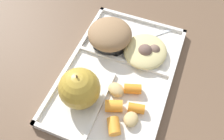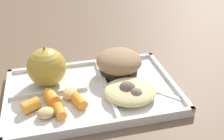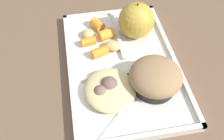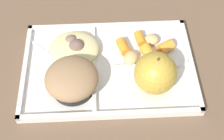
{
  "view_description": "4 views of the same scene",
  "coord_description": "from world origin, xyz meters",
  "px_view_note": "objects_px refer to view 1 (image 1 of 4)",
  "views": [
    {
      "loc": [
        -0.27,
        -0.09,
        0.44
      ],
      "look_at": [
        -0.02,
        0.01,
        0.04
      ],
      "focal_mm": 37.39,
      "sensor_mm": 36.0,
      "label": 1
    },
    {
      "loc": [
        -0.07,
        -0.47,
        0.34
      ],
      "look_at": [
        0.05,
        0.02,
        0.04
      ],
      "focal_mm": 44.2,
      "sensor_mm": 36.0,
      "label": 2
    },
    {
      "loc": [
        0.35,
        -0.09,
        0.42
      ],
      "look_at": [
        0.04,
        -0.03,
        0.05
      ],
      "focal_mm": 41.0,
      "sensor_mm": 36.0,
      "label": 3
    },
    {
      "loc": [
        0.01,
        0.37,
        0.53
      ],
      "look_at": [
        -0.01,
        0.03,
        0.05
      ],
      "focal_mm": 49.36,
      "sensor_mm": 36.0,
      "label": 4
    }
  ],
  "objects_px": {
    "lunch_tray": "(118,74)",
    "plastic_fork": "(145,39)",
    "bran_muffin": "(110,36)",
    "green_apple": "(80,88)"
  },
  "relations": [
    {
      "from": "green_apple",
      "to": "plastic_fork",
      "type": "bearing_deg",
      "value": -19.95
    },
    {
      "from": "lunch_tray",
      "to": "plastic_fork",
      "type": "height_order",
      "value": "lunch_tray"
    },
    {
      "from": "green_apple",
      "to": "bran_muffin",
      "type": "distance_m",
      "value": 0.16
    },
    {
      "from": "lunch_tray",
      "to": "plastic_fork",
      "type": "xyz_separation_m",
      "value": [
        0.12,
        -0.03,
        0.01
      ]
    },
    {
      "from": "bran_muffin",
      "to": "green_apple",
      "type": "bearing_deg",
      "value": -180.0
    },
    {
      "from": "lunch_tray",
      "to": "plastic_fork",
      "type": "distance_m",
      "value": 0.12
    },
    {
      "from": "bran_muffin",
      "to": "plastic_fork",
      "type": "distance_m",
      "value": 0.09
    },
    {
      "from": "lunch_tray",
      "to": "bran_muffin",
      "type": "bearing_deg",
      "value": 34.33
    },
    {
      "from": "lunch_tray",
      "to": "green_apple",
      "type": "distance_m",
      "value": 0.11
    },
    {
      "from": "lunch_tray",
      "to": "bran_muffin",
      "type": "height_order",
      "value": "bran_muffin"
    }
  ]
}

